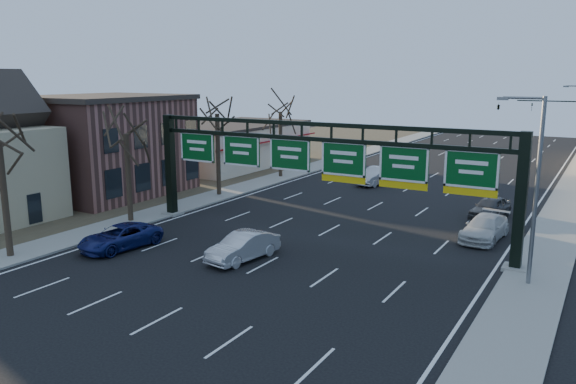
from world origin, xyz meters
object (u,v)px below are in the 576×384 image
Objects in this scene: car_blue_suv at (120,237)px; car_silver_sedan at (243,247)px; sign_gantry at (318,164)px; car_white_wagon at (485,228)px.

car_silver_sedan is (7.36, 1.92, 0.06)m from car_blue_suv.
sign_gantry is 12.45m from car_blue_suv.
car_white_wagon is at bearing 28.83° from sign_gantry.
sign_gantry is at bearing 83.33° from car_silver_sedan.
car_white_wagon is (10.57, 10.74, -0.02)m from car_silver_sedan.
sign_gantry is at bearing 47.54° from car_blue_suv.
sign_gantry is 10.98m from car_white_wagon.
car_silver_sedan is 15.07m from car_white_wagon.
car_silver_sedan reaches higher than car_white_wagon.
car_white_wagon is (8.99, 4.95, -3.90)m from sign_gantry.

